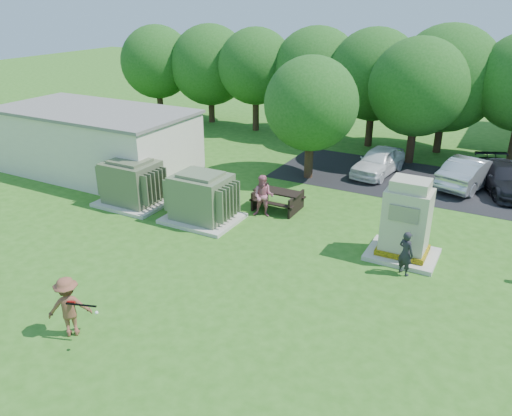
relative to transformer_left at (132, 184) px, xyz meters
The scene contains 16 objects.
ground 7.96m from the transformer_left, 34.70° to the right, with size 120.00×120.00×0.00m, color #2D6619.
service_building 5.19m from the transformer_left, 150.95° to the left, with size 10.00×5.00×3.20m, color beige.
service_building_roof 5.64m from the transformer_left, 150.95° to the left, with size 10.20×5.20×0.15m, color slate.
parking_strip 16.25m from the transformer_left, 33.69° to the left, with size 20.00×6.00×0.01m, color #232326.
transformer_left is the anchor object (origin of this frame).
transformer_right 3.70m from the transformer_left, ahead, with size 3.00×2.40×2.07m.
generator_cabinet 11.79m from the transformer_left, ahead, with size 2.41×1.97×2.93m.
picnic_table 6.47m from the transformer_left, 23.09° to the left, with size 2.03×1.52×0.87m.
batter 9.34m from the transformer_left, 59.08° to the right, with size 1.14×0.65×1.76m, color brown.
person_by_generator 12.10m from the transformer_left, ahead, with size 0.57×0.37×1.57m, color #222227.
person_at_picnic 5.95m from the transformer_left, 15.26° to the left, with size 0.88×0.69×1.81m, color #C4677C.
car_white 12.52m from the transformer_left, 47.25° to the left, with size 1.65×4.10×1.40m, color white.
car_silver_a 16.05m from the transformer_left, 36.30° to the left, with size 1.58×4.54×1.50m, color silver.
car_dark 17.33m from the transformer_left, 33.53° to the left, with size 1.87×4.60×1.33m, color black.
batting_equipment 9.76m from the transformer_left, 56.24° to the right, with size 1.22×0.37×0.18m.
tree_row 16.56m from the transformer_left, 59.50° to the left, with size 41.30×13.30×7.30m.
Camera 1 is at (8.14, -11.09, 8.64)m, focal length 35.00 mm.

